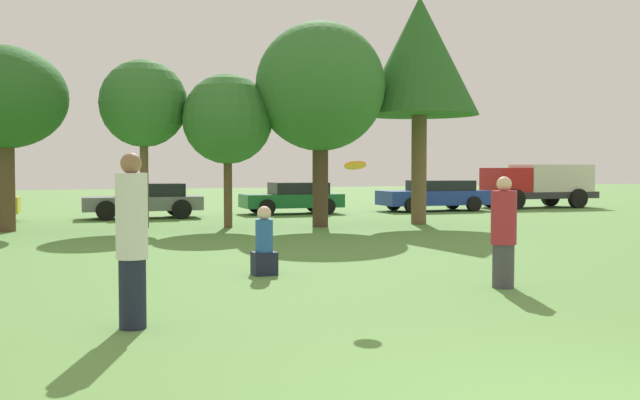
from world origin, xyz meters
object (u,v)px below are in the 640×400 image
frisbee (355,165)px  parked_car_blue (435,195)px  tree_5 (420,58)px  parked_car_grey (145,200)px  tree_2 (143,104)px  parked_car_green (293,197)px  person_thrower (132,240)px  bystander_sitting (264,246)px  person_catcher (504,233)px  tree_1 (3,99)px  tree_3 (228,120)px  tree_4 (320,88)px  delivery_truck_red (538,183)px

frisbee → parked_car_blue: size_ratio=0.06×
tree_5 → parked_car_grey: size_ratio=1.72×
tree_2 → frisbee: bearing=-86.5°
parked_car_grey → parked_car_green: (5.78, 0.36, -0.02)m
person_thrower → bystander_sitting: (2.58, 3.35, -0.50)m
tree_2 → bystander_sitting: bearing=-87.5°
tree_5 → parked_car_blue: (4.16, 5.97, -4.65)m
person_catcher → tree_1: 15.37m
tree_1 → bystander_sitting: bearing=-68.0°
person_thrower → parked_car_green: person_thrower is taller
tree_2 → parked_car_grey: (0.61, 4.18, -3.05)m
person_catcher → tree_5: 13.24m
tree_3 → tree_4: bearing=-15.3°
person_thrower → tree_4: 14.58m
parked_car_grey → parked_car_green: size_ratio=1.07×
tree_1 → parked_car_green: bearing=23.8°
tree_3 → tree_5: size_ratio=0.64×
tree_4 → delivery_truck_red: (13.17, 6.35, -3.12)m
tree_3 → delivery_truck_red: size_ratio=0.87×
tree_1 → tree_2: size_ratio=1.04×
tree_1 → tree_5: tree_5 is taller
person_thrower → parked_car_blue: (14.69, 18.15, -0.33)m
bystander_sitting → tree_3: 10.22m
tree_3 → parked_car_blue: tree_3 is taller
tree_1 → tree_4: bearing=-11.0°
tree_2 → tree_4: (5.04, -1.71, 0.53)m
person_catcher → delivery_truck_red: size_ratio=0.31×
parked_car_grey → tree_4: bearing=129.9°
frisbee → bystander_sitting: 3.17m
bystander_sitting → parked_car_grey: bearing=89.4°
frisbee → delivery_truck_red: 25.12m
parked_car_blue → parked_car_grey: bearing=2.9°
bystander_sitting → tree_1: (-4.31, 10.66, 3.24)m
tree_3 → parked_car_blue: 11.74m
tree_5 → parked_car_green: bearing=107.7°
tree_2 → parked_car_grey: bearing=81.8°
bystander_sitting → tree_2: tree_2 is taller
parked_car_green → parked_car_blue: 6.19m
person_thrower → tree_3: tree_3 is taller
tree_3 → parked_car_green: tree_3 is taller
frisbee → parked_car_blue: frisbee is taller
parked_car_grey → parked_car_blue: bearing=-177.1°
person_thrower → parked_car_grey: 18.37m
person_thrower → frisbee: bearing=1.5°
frisbee → parked_car_blue: bearing=56.4°
bystander_sitting → tree_3: tree_3 is taller
frisbee → tree_1: tree_1 is taller
tree_4 → tree_5: tree_5 is taller
parked_car_blue → person_thrower: bearing=54.0°
delivery_truck_red → tree_1: bearing=14.8°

